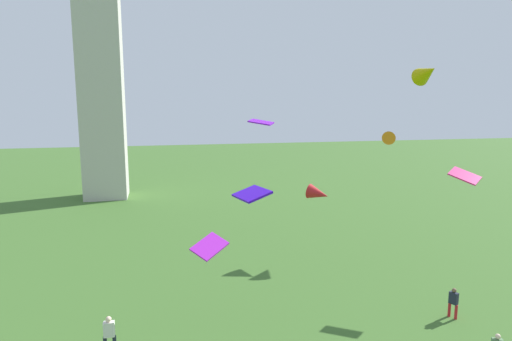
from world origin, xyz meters
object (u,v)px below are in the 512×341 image
object	(u,v)px
kite_flying_0	(318,194)
kite_flying_1	(465,176)
kite_flying_7	(210,246)
kite_flying_5	(427,73)
kite_flying_2	(252,194)
person_4	(453,301)
kite_flying_4	(387,140)
kite_flying_3	(261,122)
person_2	(109,333)

from	to	relation	value
kite_flying_0	kite_flying_1	size ratio (longest dim) A/B	1.07
kite_flying_0	kite_flying_7	size ratio (longest dim) A/B	0.99
kite_flying_5	kite_flying_2	bearing A→B (deg)	-155.17
person_4	kite_flying_4	size ratio (longest dim) A/B	0.86
kite_flying_2	kite_flying_3	distance (m)	6.97
kite_flying_5	kite_flying_1	bearing A→B (deg)	27.66
person_2	kite_flying_4	bearing A→B (deg)	30.07
person_2	kite_flying_3	bearing A→B (deg)	20.57
kite_flying_3	kite_flying_5	size ratio (longest dim) A/B	0.96
kite_flying_1	kite_flying_7	bearing A→B (deg)	-122.94
person_2	person_4	distance (m)	17.09
kite_flying_2	kite_flying_5	bearing A→B (deg)	-81.51
person_4	kite_flying_3	bearing A→B (deg)	-132.04
person_4	kite_flying_0	bearing A→B (deg)	176.83
person_2	kite_flying_5	bearing A→B (deg)	2.39
kite_flying_3	kite_flying_2	bearing A→B (deg)	-76.10
kite_flying_3	kite_flying_1	bearing A→B (deg)	28.82
kite_flying_2	kite_flying_3	size ratio (longest dim) A/B	1.14
person_2	kite_flying_7	world-z (taller)	kite_flying_7
kite_flying_0	kite_flying_2	bearing A→B (deg)	-164.01
person_2	kite_flying_7	size ratio (longest dim) A/B	0.92
kite_flying_0	kite_flying_4	distance (m)	7.12
kite_flying_1	kite_flying_7	world-z (taller)	kite_flying_1
kite_flying_2	kite_flying_4	xyz separation A→B (m)	(13.80, 14.24, 0.58)
kite_flying_0	kite_flying_3	distance (m)	10.44
kite_flying_1	kite_flying_3	distance (m)	12.44
kite_flying_0	kite_flying_4	xyz separation A→B (m)	(5.98, 1.26, 3.65)
kite_flying_2	kite_flying_7	distance (m)	6.00
person_4	kite_flying_0	distance (m)	11.27
kite_flying_1	kite_flying_3	xyz separation A→B (m)	(-12.02, 0.41, 3.17)
person_2	kite_flying_5	world-z (taller)	kite_flying_5
person_2	kite_flying_4	xyz separation A→B (m)	(19.45, 10.56, 7.36)
person_2	kite_flying_2	bearing A→B (deg)	-31.50
kite_flying_3	person_2	bearing A→B (deg)	-130.20
kite_flying_1	kite_flying_4	bearing A→B (deg)	143.68
kite_flying_3	person_4	bearing A→B (deg)	11.81
person_2	kite_flying_4	size ratio (longest dim) A/B	0.96
kite_flying_2	person_4	bearing A→B (deg)	-88.73
person_2	kite_flying_2	world-z (taller)	kite_flying_2
kite_flying_1	kite_flying_3	bearing A→B (deg)	-129.18
person_4	kite_flying_7	xyz separation A→B (m)	(-12.44, 1.74, 3.38)
person_4	kite_flying_2	xyz separation A→B (m)	(-11.43, -3.01, 6.89)
kite_flying_0	kite_flying_3	size ratio (longest dim) A/B	1.34
kite_flying_7	kite_flying_1	bearing A→B (deg)	145.89
kite_flying_0	kite_flying_1	world-z (taller)	kite_flying_1
kite_flying_3	kite_flying_7	xyz separation A→B (m)	(-2.92, -1.53, -5.85)
kite_flying_2	kite_flying_7	world-z (taller)	kite_flying_2
kite_flying_2	kite_flying_5	size ratio (longest dim) A/B	1.09
kite_flying_3	kite_flying_7	size ratio (longest dim) A/B	0.74
person_4	kite_flying_3	xyz separation A→B (m)	(-9.52, 3.27, 9.22)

